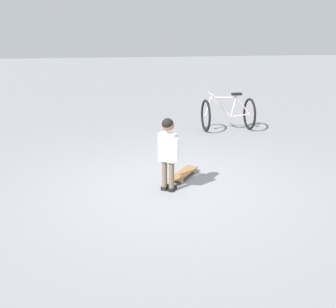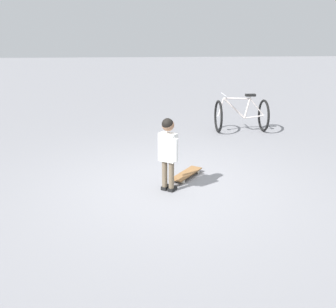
{
  "view_description": "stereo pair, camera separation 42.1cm",
  "coord_description": "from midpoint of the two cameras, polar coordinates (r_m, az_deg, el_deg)",
  "views": [
    {
      "loc": [
        5.14,
        -0.89,
        2.24
      ],
      "look_at": [
        0.13,
        -0.12,
        0.55
      ],
      "focal_mm": 41.08,
      "sensor_mm": 36.0,
      "label": 1
    },
    {
      "loc": [
        5.18,
        -0.47,
        2.24
      ],
      "look_at": [
        0.13,
        -0.12,
        0.55
      ],
      "focal_mm": 41.08,
      "sensor_mm": 36.0,
      "label": 2
    }
  ],
  "objects": [
    {
      "name": "skateboard",
      "position": [
        5.98,
        4.79,
        -2.98
      ],
      "size": [
        0.66,
        0.55,
        0.07
      ],
      "color": "olive",
      "rests_on": "ground"
    },
    {
      "name": "ground_plane",
      "position": [
        5.66,
        3.29,
        -4.86
      ],
      "size": [
        50.0,
        50.0,
        0.0
      ],
      "primitive_type": "plane",
      "color": "gray"
    },
    {
      "name": "bicycle_near",
      "position": [
        8.7,
        12.17,
        5.69
      ],
      "size": [
        0.73,
        1.08,
        0.85
      ],
      "color": "black",
      "rests_on": "ground"
    },
    {
      "name": "child_person",
      "position": [
        5.3,
        2.28,
        1.07
      ],
      "size": [
        0.37,
        0.28,
        1.06
      ],
      "color": "brown",
      "rests_on": "ground"
    }
  ]
}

